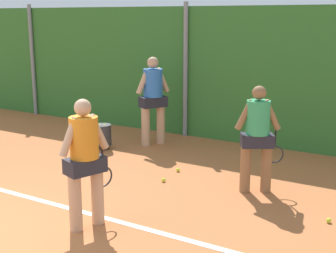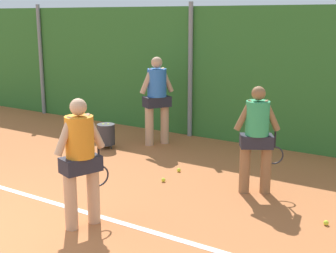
{
  "view_description": "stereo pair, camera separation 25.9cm",
  "coord_description": "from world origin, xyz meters",
  "views": [
    {
      "loc": [
        4.91,
        -2.91,
        2.63
      ],
      "look_at": [
        1.18,
        3.37,
        0.91
      ],
      "focal_mm": 50.33,
      "sensor_mm": 36.0,
      "label": 1
    },
    {
      "loc": [
        5.14,
        -2.77,
        2.63
      ],
      "look_at": [
        1.18,
        3.37,
        0.91
      ],
      "focal_mm": 50.33,
      "sensor_mm": 36.0,
      "label": 2
    }
  ],
  "objects": [
    {
      "name": "court_baseline_paint",
      "position": [
        0.0,
        1.67,
        0.0
      ],
      "size": [
        11.81,
        0.1,
        0.01
      ],
      "primitive_type": "cube",
      "color": "white",
      "rests_on": "ground_plane"
    },
    {
      "name": "tennis_ball_7",
      "position": [
        1.16,
        3.27,
        0.03
      ],
      "size": [
        0.07,
        0.07,
        0.07
      ],
      "primitive_type": "sphere",
      "color": "#CCDB33",
      "rests_on": "ground_plane"
    },
    {
      "name": "tennis_ball_5",
      "position": [
        1.11,
        3.84,
        0.03
      ],
      "size": [
        0.07,
        0.07,
        0.07
      ],
      "primitive_type": "sphere",
      "color": "#CCDB33",
      "rests_on": "ground_plane"
    },
    {
      "name": "ground_plane",
      "position": [
        0.0,
        1.85,
        0.0
      ],
      "size": [
        24.86,
        24.86,
        0.0
      ],
      "primitive_type": "plane",
      "color": "#B76638"
    },
    {
      "name": "player_backcourt_far",
      "position": [
        -0.23,
        5.14,
        1.03
      ],
      "size": [
        0.54,
        0.68,
        1.82
      ],
      "rotation": [
        0.0,
        0.0,
        1.04
      ],
      "color": "tan",
      "rests_on": "ground_plane"
    },
    {
      "name": "fence_post_center",
      "position": [
        0.0,
        6.11,
        1.46
      ],
      "size": [
        0.1,
        0.1,
        2.92
      ],
      "primitive_type": "cylinder",
      "color": "gray",
      "rests_on": "ground_plane"
    },
    {
      "name": "tennis_ball_6",
      "position": [
        2.23,
        5.07,
        0.03
      ],
      "size": [
        0.07,
        0.07,
        0.07
      ],
      "primitive_type": "sphere",
      "color": "#CCDB33",
      "rests_on": "ground_plane"
    },
    {
      "name": "ball_hopper",
      "position": [
        -0.92,
        4.32,
        0.29
      ],
      "size": [
        0.36,
        0.36,
        0.51
      ],
      "color": "#2D2D33",
      "rests_on": "ground_plane"
    },
    {
      "name": "tennis_ball_9",
      "position": [
        3.81,
        3.05,
        0.03
      ],
      "size": [
        0.07,
        0.07,
        0.07
      ],
      "primitive_type": "sphere",
      "color": "#CCDB33",
      "rests_on": "ground_plane"
    },
    {
      "name": "player_foreground_near",
      "position": [
        1.18,
        1.36,
        0.93
      ],
      "size": [
        0.43,
        0.76,
        1.66
      ],
      "rotation": [
        0.0,
        0.0,
        1.24
      ],
      "color": "tan",
      "rests_on": "ground_plane"
    },
    {
      "name": "hedge_fence_backdrop",
      "position": [
        0.0,
        6.28,
        1.42
      ],
      "size": [
        16.16,
        0.25,
        2.83
      ],
      "primitive_type": "cube",
      "color": "#33702D",
      "rests_on": "ground_plane"
    },
    {
      "name": "player_midcourt",
      "position": [
        2.59,
        3.63,
        0.92
      ],
      "size": [
        0.65,
        0.51,
        1.64
      ],
      "rotation": [
        0.0,
        0.0,
        0.53
      ],
      "color": "#8C603D",
      "rests_on": "ground_plane"
    },
    {
      "name": "fence_post_left",
      "position": [
        -4.66,
        6.11,
        1.46
      ],
      "size": [
        0.1,
        0.1,
        2.92
      ],
      "primitive_type": "cylinder",
      "color": "gray",
      "rests_on": "ground_plane"
    }
  ]
}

